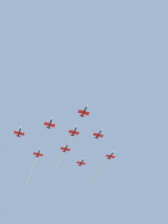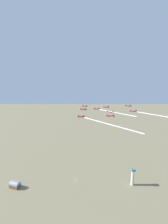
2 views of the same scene
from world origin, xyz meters
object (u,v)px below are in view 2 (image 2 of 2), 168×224
jet_port_outer (107,111)px  jet_starboard_outer (98,121)px  jet_port_inner (83,109)px  jet_port_trail (110,112)px  jet_center_rear (128,106)px  jet_starboard_inner (106,107)px  jet_starboard_trail (110,116)px  jet_tail_end (150,114)px  control_tower (133,176)px  hangar (15,185)px  jet_lead (85,106)px

jet_port_outer → jet_starboard_outer: bearing=-149.8°
jet_port_inner → jet_port_trail: size_ratio=1.00×
jet_center_rear → jet_starboard_inner: bearing=135.0°
jet_center_rear → jet_port_trail: 39.16m
jet_port_outer → jet_starboard_trail: bearing=-134.8°
jet_starboard_outer → jet_tail_end: 60.66m
jet_center_rear → jet_starboard_outer: bearing=-163.9°
control_tower → jet_port_trail: (43.10, 38.09, 105.05)m
jet_port_trail → jet_starboard_inner: bearing=50.2°
jet_port_inner → jet_starboard_trail: jet_port_inner is taller
hangar → jet_starboard_outer: jet_starboard_outer is taller
jet_tail_end → jet_port_inner: bearing=123.7°
jet_starboard_trail → jet_tail_end: 43.55m
hangar → jet_lead: bearing=-162.5°
jet_lead → jet_tail_end: jet_lead is taller
jet_center_rear → jet_port_trail: (26.99, 28.31, -1.85)m
jet_starboard_inner → control_tower: bearing=-30.6°
jet_port_trail → jet_starboard_outer: bearing=-154.4°
hangar → jet_starboard_trail: (-124.20, 57.90, 116.10)m
control_tower → jet_lead: (70.99, 5.61, 105.90)m
jet_port_inner → jet_starboard_outer: size_ratio=0.18×
jet_port_inner → jet_tail_end: bearing=-56.3°
jet_center_rear → jet_port_inner: bearing=161.6°
hangar → jet_tail_end: jet_tail_end is taller
jet_lead → jet_port_inner: size_ratio=1.00×
jet_port_inner → control_tower: bearing=-16.3°
jet_lead → jet_port_trail: jet_lead is taller
jet_port_outer → control_tower: bearing=-3.2°
jet_port_inner → jet_port_outer: jet_port_inner is taller
jet_starboard_outer → jet_center_rear: size_ratio=5.42×
jet_center_rear → jet_port_trail: bearing=-174.3°
jet_lead → jet_port_inner: jet_port_inner is taller
control_tower → jet_port_outer: (45.73, 35.03, 105.35)m
control_tower → jet_starboard_outer: 144.01m
jet_port_trail → jet_tail_end: bearing=-61.0°
hangar → jet_tail_end: (-166.45, 47.36, 115.45)m
jet_starboard_outer → jet_port_trail: 43.15m
jet_lead → jet_tail_end: 80.31m
control_tower → jet_tail_end: jet_tail_end is taller
jet_tail_end → jet_lead: bearing=104.0°
jet_starboard_outer → jet_center_rear: jet_center_rear is taller
jet_starboard_inner → jet_port_trail: bearing=-129.8°
control_tower → jet_center_rear: (16.11, 9.78, 106.90)m
jet_starboard_inner → jet_center_rear: size_ratio=1.00×
jet_starboard_inner → jet_starboard_trail: size_ratio=1.00×
jet_starboard_outer → jet_starboard_trail: 19.73m
jet_starboard_inner → jet_starboard_trail: bearing=-135.0°
jet_port_inner → jet_starboard_inner: 38.97m
jet_starboard_inner → hangar: bearing=138.0°
jet_lead → jet_port_trail: size_ratio=1.00×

